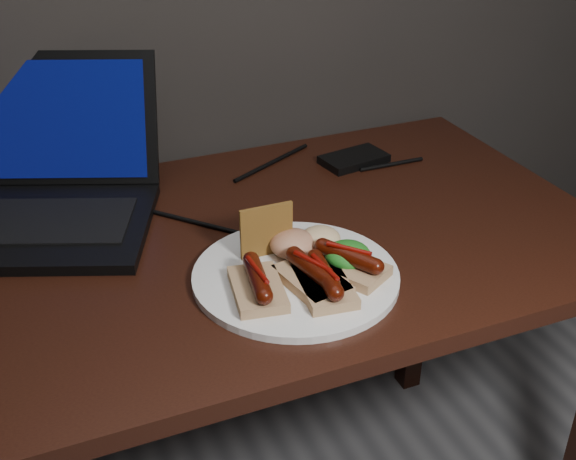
% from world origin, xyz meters
% --- Properties ---
extents(desk, '(1.40, 0.70, 0.75)m').
position_xyz_m(desk, '(0.00, 1.38, 0.66)').
color(desk, black).
rests_on(desk, ground).
extents(laptop, '(0.51, 0.49, 0.25)m').
position_xyz_m(laptop, '(-0.22, 1.60, 0.80)').
color(laptop, black).
rests_on(laptop, desk).
extents(hard_drive, '(0.14, 0.10, 0.02)m').
position_xyz_m(hard_drive, '(0.40, 1.58, 0.76)').
color(hard_drive, black).
rests_on(hard_drive, desk).
extents(desk_cables, '(1.01, 0.35, 0.01)m').
position_xyz_m(desk_cables, '(0.04, 1.52, 0.75)').
color(desk_cables, black).
rests_on(desk_cables, desk).
extents(plate, '(0.39, 0.39, 0.01)m').
position_xyz_m(plate, '(0.12, 1.24, 0.76)').
color(plate, white).
rests_on(plate, desk).
extents(bread_sausage_left, '(0.09, 0.12, 0.04)m').
position_xyz_m(bread_sausage_left, '(0.05, 1.21, 0.78)').
color(bread_sausage_left, tan).
rests_on(bread_sausage_left, plate).
extents(bread_sausage_center, '(0.09, 0.13, 0.04)m').
position_xyz_m(bread_sausage_center, '(0.13, 1.20, 0.78)').
color(bread_sausage_center, tan).
rests_on(bread_sausage_center, plate).
extents(bread_sausage_right, '(0.12, 0.13, 0.04)m').
position_xyz_m(bread_sausage_right, '(0.19, 1.21, 0.78)').
color(bread_sausage_right, tan).
rests_on(bread_sausage_right, plate).
extents(bread_sausage_extra, '(0.08, 0.12, 0.04)m').
position_xyz_m(bread_sausage_extra, '(0.14, 1.18, 0.78)').
color(bread_sausage_extra, tan).
rests_on(bread_sausage_extra, plate).
extents(crispbread, '(0.08, 0.01, 0.08)m').
position_xyz_m(crispbread, '(0.10, 1.30, 0.80)').
color(crispbread, '#A7742E').
rests_on(crispbread, plate).
extents(salad_greens, '(0.07, 0.07, 0.04)m').
position_xyz_m(salad_greens, '(0.20, 1.22, 0.78)').
color(salad_greens, '#1A5310').
rests_on(salad_greens, plate).
extents(salsa_mound, '(0.07, 0.07, 0.04)m').
position_xyz_m(salsa_mound, '(0.14, 1.29, 0.78)').
color(salsa_mound, '#A21C10').
rests_on(salsa_mound, plate).
extents(coleslaw_mound, '(0.06, 0.06, 0.04)m').
position_xyz_m(coleslaw_mound, '(0.19, 1.29, 0.78)').
color(coleslaw_mound, beige).
rests_on(coleslaw_mound, plate).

